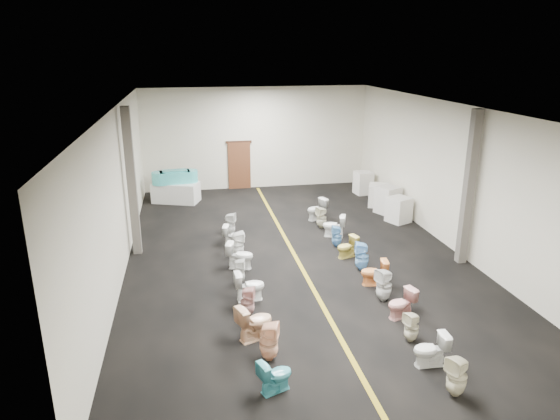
# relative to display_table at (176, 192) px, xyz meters

# --- Properties ---
(floor) EXTENTS (16.00, 16.00, 0.00)m
(floor) POSITION_rel_display_table_xyz_m (3.62, -6.31, -0.41)
(floor) COLOR black
(floor) RESTS_ON ground
(ceiling) EXTENTS (16.00, 16.00, 0.00)m
(ceiling) POSITION_rel_display_table_xyz_m (3.62, -6.31, 4.09)
(ceiling) COLOR black
(ceiling) RESTS_ON ground
(wall_back) EXTENTS (10.00, 0.00, 10.00)m
(wall_back) POSITION_rel_display_table_xyz_m (3.62, 1.69, 1.84)
(wall_back) COLOR beige
(wall_back) RESTS_ON ground
(wall_front) EXTENTS (10.00, 0.00, 10.00)m
(wall_front) POSITION_rel_display_table_xyz_m (3.62, -14.31, 1.84)
(wall_front) COLOR beige
(wall_front) RESTS_ON ground
(wall_left) EXTENTS (0.00, 16.00, 16.00)m
(wall_left) POSITION_rel_display_table_xyz_m (-1.38, -6.31, 1.84)
(wall_left) COLOR beige
(wall_left) RESTS_ON ground
(wall_right) EXTENTS (0.00, 16.00, 16.00)m
(wall_right) POSITION_rel_display_table_xyz_m (8.62, -6.31, 1.84)
(wall_right) COLOR beige
(wall_right) RESTS_ON ground
(aisle_stripe) EXTENTS (0.12, 15.60, 0.01)m
(aisle_stripe) POSITION_rel_display_table_xyz_m (3.62, -6.31, -0.40)
(aisle_stripe) COLOR #9B8116
(aisle_stripe) RESTS_ON floor
(back_door) EXTENTS (1.00, 0.10, 2.10)m
(back_door) POSITION_rel_display_table_xyz_m (2.82, 1.63, 0.64)
(back_door) COLOR #562D19
(back_door) RESTS_ON floor
(door_frame) EXTENTS (1.15, 0.08, 0.10)m
(door_frame) POSITION_rel_display_table_xyz_m (2.82, 1.64, 1.71)
(door_frame) COLOR #331C11
(door_frame) RESTS_ON back_door
(column_left) EXTENTS (0.25, 0.25, 4.50)m
(column_left) POSITION_rel_display_table_xyz_m (-1.13, -5.31, 1.84)
(column_left) COLOR #59544C
(column_left) RESTS_ON floor
(column_right) EXTENTS (0.25, 0.25, 4.50)m
(column_right) POSITION_rel_display_table_xyz_m (8.37, -7.81, 1.84)
(column_right) COLOR #59544C
(column_right) RESTS_ON floor
(display_table) EXTENTS (2.04, 1.49, 0.82)m
(display_table) POSITION_rel_display_table_xyz_m (0.00, 0.00, 0.00)
(display_table) COLOR silver
(display_table) RESTS_ON floor
(bathtub) EXTENTS (1.85, 0.79, 0.55)m
(bathtub) POSITION_rel_display_table_xyz_m (-0.00, 0.00, 0.66)
(bathtub) COLOR #3FB6B5
(bathtub) RESTS_ON display_table
(appliance_crate_a) EXTENTS (0.95, 0.95, 0.93)m
(appliance_crate_a) POSITION_rel_display_table_xyz_m (8.02, -4.06, 0.05)
(appliance_crate_a) COLOR silver
(appliance_crate_a) RESTS_ON floor
(appliance_crate_b) EXTENTS (1.01, 1.01, 1.05)m
(appliance_crate_b) POSITION_rel_display_table_xyz_m (8.02, -3.01, 0.12)
(appliance_crate_b) COLOR beige
(appliance_crate_b) RESTS_ON floor
(appliance_crate_c) EXTENTS (1.03, 1.03, 0.89)m
(appliance_crate_c) POSITION_rel_display_table_xyz_m (8.02, -2.09, 0.04)
(appliance_crate_c) COLOR silver
(appliance_crate_c) RESTS_ON floor
(appliance_crate_d) EXTENTS (0.76, 0.76, 0.98)m
(appliance_crate_d) POSITION_rel_display_table_xyz_m (8.02, -0.26, 0.08)
(appliance_crate_d) COLOR silver
(appliance_crate_d) RESTS_ON floor
(toilet_left_0) EXTENTS (0.74, 0.58, 0.67)m
(toilet_left_0) POSITION_rel_display_table_xyz_m (1.91, -12.60, -0.08)
(toilet_left_0) COLOR #41A5B1
(toilet_left_0) RESTS_ON floor
(toilet_left_1) EXTENTS (0.49, 0.49, 0.84)m
(toilet_left_1) POSITION_rel_display_table_xyz_m (1.95, -11.61, 0.01)
(toilet_left_1) COLOR #FEC39D
(toilet_left_1) RESTS_ON floor
(toilet_left_2) EXTENTS (0.92, 0.73, 0.82)m
(toilet_left_2) POSITION_rel_display_table_xyz_m (1.78, -10.79, 0.00)
(toilet_left_2) COLOR #EDBB90
(toilet_left_2) RESTS_ON floor
(toilet_left_3) EXTENTS (0.42, 0.41, 0.73)m
(toilet_left_3) POSITION_rel_display_table_xyz_m (1.75, -9.78, -0.04)
(toilet_left_3) COLOR #CE9893
(toilet_left_3) RESTS_ON floor
(toilet_left_4) EXTENTS (0.78, 0.48, 0.77)m
(toilet_left_4) POSITION_rel_display_table_xyz_m (1.89, -9.00, -0.02)
(toilet_left_4) COLOR white
(toilet_left_4) RESTS_ON floor
(toilet_left_5) EXTENTS (0.37, 0.37, 0.68)m
(toilet_left_5) POSITION_rel_display_table_xyz_m (1.74, -8.00, -0.07)
(toilet_left_5) COLOR silver
(toilet_left_5) RESTS_ON floor
(toilet_left_6) EXTENTS (0.86, 0.65, 0.78)m
(toilet_left_6) POSITION_rel_display_table_xyz_m (1.87, -7.05, -0.02)
(toilet_left_6) COLOR white
(toilet_left_6) RESTS_ON floor
(toilet_left_7) EXTENTS (0.41, 0.41, 0.82)m
(toilet_left_7) POSITION_rel_display_table_xyz_m (1.89, -6.25, 0.00)
(toilet_left_7) COLOR white
(toilet_left_7) RESTS_ON floor
(toilet_left_8) EXTENTS (0.78, 0.56, 0.72)m
(toilet_left_8) POSITION_rel_display_table_xyz_m (1.87, -5.37, -0.05)
(toilet_left_8) COLOR white
(toilet_left_8) RESTS_ON floor
(toilet_left_9) EXTENTS (0.47, 0.47, 0.80)m
(toilet_left_9) POSITION_rel_display_table_xyz_m (1.83, -4.36, -0.01)
(toilet_left_9) COLOR silver
(toilet_left_9) RESTS_ON floor
(toilet_right_0) EXTENTS (0.49, 0.48, 0.81)m
(toilet_right_0) POSITION_rel_display_table_xyz_m (5.11, -13.33, -0.00)
(toilet_right_0) COLOR beige
(toilet_right_0) RESTS_ON floor
(toilet_right_1) EXTENTS (0.71, 0.42, 0.70)m
(toilet_right_1) POSITION_rel_display_table_xyz_m (5.07, -12.40, -0.06)
(toilet_right_1) COLOR white
(toilet_right_1) RESTS_ON floor
(toilet_right_2) EXTENTS (0.40, 0.39, 0.69)m
(toilet_right_2) POSITION_rel_display_table_xyz_m (5.08, -11.52, -0.06)
(toilet_right_2) COLOR beige
(toilet_right_2) RESTS_ON floor
(toilet_right_3) EXTENTS (0.77, 0.57, 0.71)m
(toilet_right_3) POSITION_rel_display_table_xyz_m (5.28, -10.52, -0.06)
(toilet_right_3) COLOR #E5A09A
(toilet_right_3) RESTS_ON floor
(toilet_right_4) EXTENTS (0.50, 0.49, 0.86)m
(toilet_right_4) POSITION_rel_display_table_xyz_m (5.19, -9.67, 0.02)
(toilet_right_4) COLOR silver
(toilet_right_4) RESTS_ON floor
(toilet_right_5) EXTENTS (0.75, 0.50, 0.72)m
(toilet_right_5) POSITION_rel_display_table_xyz_m (5.27, -8.79, -0.05)
(toilet_right_5) COLOR #F09047
(toilet_right_5) RESTS_ON floor
(toilet_right_6) EXTENTS (0.46, 0.45, 0.85)m
(toilet_right_6) POSITION_rel_display_table_xyz_m (5.27, -7.83, 0.02)
(toilet_right_6) COLOR #7ABBEF
(toilet_right_6) RESTS_ON floor
(toilet_right_7) EXTENTS (0.74, 0.56, 0.67)m
(toilet_right_7) POSITION_rel_display_table_xyz_m (5.15, -6.86, -0.08)
(toilet_right_7) COLOR #DDC959
(toilet_right_7) RESTS_ON floor
(toilet_right_8) EXTENTS (0.37, 0.37, 0.70)m
(toilet_right_8) POSITION_rel_display_table_xyz_m (5.09, -5.98, -0.06)
(toilet_right_8) COLOR #65A2D7
(toilet_right_8) RESTS_ON floor
(toilet_right_9) EXTENTS (0.85, 0.67, 0.77)m
(toilet_right_9) POSITION_rel_display_table_xyz_m (5.26, -5.09, -0.02)
(toilet_right_9) COLOR white
(toilet_right_9) RESTS_ON floor
(toilet_right_10) EXTENTS (0.44, 0.43, 0.78)m
(toilet_right_10) POSITION_rel_display_table_xyz_m (5.07, -4.19, -0.02)
(toilet_right_10) COLOR beige
(toilet_right_10) RESTS_ON floor
(toilet_right_11) EXTENTS (0.88, 0.69, 0.79)m
(toilet_right_11) POSITION_rel_display_table_xyz_m (5.14, -3.27, -0.01)
(toilet_right_11) COLOR silver
(toilet_right_11) RESTS_ON floor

